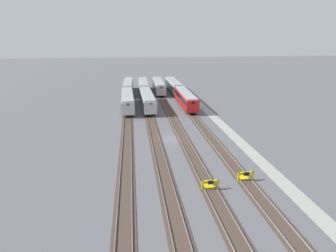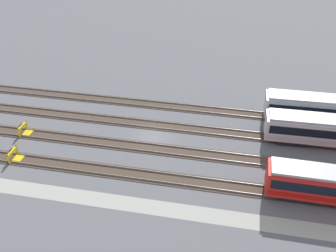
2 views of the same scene
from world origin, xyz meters
name	(u,v)px [view 2 (image 2 of 2)]	position (x,y,z in m)	size (l,w,h in m)	color
ground_plane	(153,136)	(0.00, 0.00, 0.00)	(400.00, 400.00, 0.00)	#5B5B60
service_walkway	(127,204)	(0.00, -11.52, 0.00)	(54.00, 2.00, 0.01)	#9E9E93
rail_track_nearest	(138,175)	(0.00, -7.20, 0.04)	(90.00, 2.24, 0.21)	#47382D
rail_track_near_inner	(148,148)	(0.00, -2.40, 0.04)	(90.00, 2.24, 0.21)	#47382D
rail_track_middle	(157,125)	(0.00, 2.40, 0.04)	(90.00, 2.24, 0.21)	#47382D
rail_track_far_inner	(164,106)	(0.00, 7.20, 0.04)	(90.00, 2.24, 0.21)	#47382D
bumper_stop_nearest_track	(15,155)	(-14.41, -7.20, 0.51)	(1.36, 2.00, 1.22)	gold
bumper_stop_near_inner_track	(25,130)	(-15.73, -2.41, 0.51)	(1.37, 2.01, 1.22)	gold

